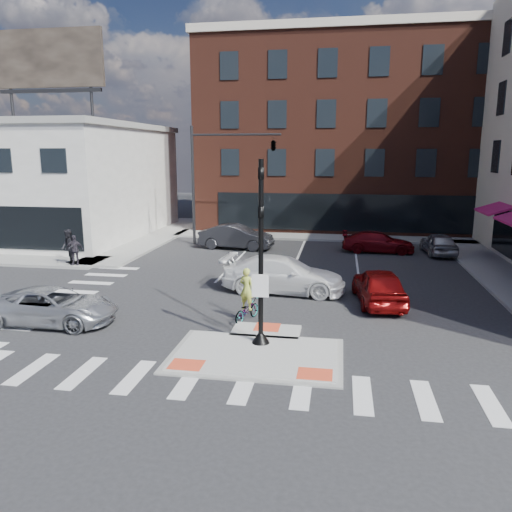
% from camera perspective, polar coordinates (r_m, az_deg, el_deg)
% --- Properties ---
extents(ground, '(120.00, 120.00, 0.00)m').
position_cam_1_polar(ground, '(16.44, 0.31, -10.75)').
color(ground, '#28282B').
rests_on(ground, ground).
extents(refuge_island, '(5.40, 4.65, 0.13)m').
position_cam_1_polar(refuge_island, '(16.19, 0.16, -10.94)').
color(refuge_island, gray).
rests_on(refuge_island, ground).
extents(sidewalk_nw, '(23.50, 20.50, 0.15)m').
position_cam_1_polar(sidewalk_nw, '(36.39, -22.42, 1.08)').
color(sidewalk_nw, gray).
rests_on(sidewalk_nw, ground).
extents(sidewalk_n, '(26.00, 3.00, 0.15)m').
position_cam_1_polar(sidewalk_n, '(37.50, 10.35, 2.09)').
color(sidewalk_n, gray).
rests_on(sidewalk_n, ground).
extents(building_nw, '(20.40, 16.40, 14.40)m').
position_cam_1_polar(building_nw, '(42.70, -25.53, 7.92)').
color(building_nw, silver).
rests_on(building_nw, ground).
extents(building_n, '(24.40, 18.40, 15.50)m').
position_cam_1_polar(building_n, '(46.99, 10.60, 13.48)').
color(building_n, '#4E2218').
rests_on(building_n, ground).
extents(building_far_left, '(10.00, 12.00, 10.00)m').
position_cam_1_polar(building_far_left, '(67.30, 4.22, 10.72)').
color(building_far_left, slate).
rests_on(building_far_left, ground).
extents(building_far_right, '(12.00, 12.00, 12.00)m').
position_cam_1_polar(building_far_right, '(69.29, 15.37, 11.20)').
color(building_far_right, brown).
rests_on(building_far_right, ground).
extents(signal_pole, '(0.60, 0.60, 5.98)m').
position_cam_1_polar(signal_pole, '(16.06, 0.55, -2.43)').
color(signal_pole, black).
rests_on(signal_pole, refuge_island).
extents(mast_arm_signal, '(6.10, 2.24, 8.00)m').
position_cam_1_polar(mast_arm_signal, '(33.51, -0.56, 11.68)').
color(mast_arm_signal, black).
rests_on(mast_arm_signal, ground).
extents(silver_suv, '(4.86, 2.29, 1.34)m').
position_cam_1_polar(silver_suv, '(20.18, -22.24, -5.31)').
color(silver_suv, '#B7BABF').
rests_on(silver_suv, ground).
extents(red_sedan, '(2.31, 4.67, 1.53)m').
position_cam_1_polar(red_sedan, '(21.68, 13.87, -3.34)').
color(red_sedan, maroon).
rests_on(red_sedan, ground).
extents(white_pickup, '(5.76, 2.66, 1.63)m').
position_cam_1_polar(white_pickup, '(22.79, 3.16, -2.14)').
color(white_pickup, white).
rests_on(white_pickup, ground).
extents(bg_car_dark, '(5.01, 2.24, 1.60)m').
position_cam_1_polar(bg_car_dark, '(32.96, -2.28, 2.21)').
color(bg_car_dark, '#26272B').
rests_on(bg_car_dark, ground).
extents(bg_car_silver, '(1.88, 4.16, 1.39)m').
position_cam_1_polar(bg_car_silver, '(33.12, 20.16, 1.35)').
color(bg_car_silver, '#AAABB1').
rests_on(bg_car_silver, ground).
extents(bg_car_red, '(4.54, 1.89, 1.31)m').
position_cam_1_polar(bg_car_red, '(32.74, 13.77, 1.56)').
color(bg_car_red, maroon).
rests_on(bg_car_red, ground).
extents(cyclist, '(1.09, 1.70, 2.07)m').
position_cam_1_polar(cyclist, '(18.95, -1.07, -5.41)').
color(cyclist, '#3F3F44').
rests_on(cyclist, ground).
extents(pedestrian_a, '(1.21, 1.19, 1.97)m').
position_cam_1_polar(pedestrian_a, '(29.48, -20.62, 0.97)').
color(pedestrian_a, black).
rests_on(pedestrian_a, sidewalk_nw).
extents(pedestrian_b, '(1.06, 0.74, 1.66)m').
position_cam_1_polar(pedestrian_b, '(29.35, -20.06, 0.66)').
color(pedestrian_b, '#2E2933').
rests_on(pedestrian_b, sidewalk_nw).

